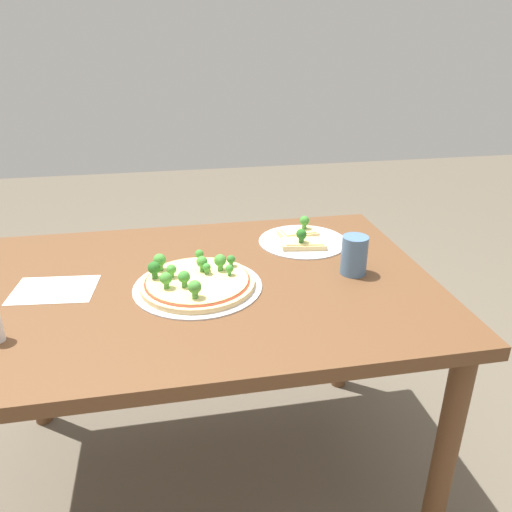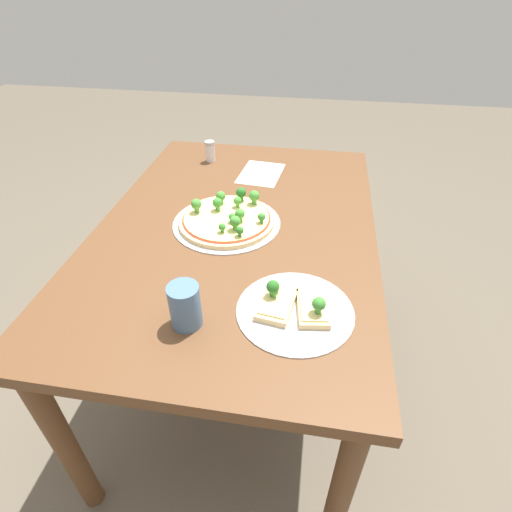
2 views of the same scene
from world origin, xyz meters
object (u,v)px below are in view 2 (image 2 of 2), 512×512
object	(u,v)px
dining_table	(237,247)
pizza_tray_whole	(227,219)
pizza_tray_slice	(294,306)
condiment_shaker	(210,151)
drinking_cup	(185,306)

from	to	relation	value
dining_table	pizza_tray_whole	bearing A→B (deg)	89.63
pizza_tray_whole	pizza_tray_slice	size ratio (longest dim) A/B	1.20
pizza_tray_whole	condiment_shaker	world-z (taller)	condiment_shaker
pizza_tray_whole	drinking_cup	bearing A→B (deg)	-179.82
dining_table	drinking_cup	bearing A→B (deg)	176.23
dining_table	pizza_tray_slice	xyz separation A→B (m)	(-0.35, -0.21, 0.10)
drinking_cup	condiment_shaker	world-z (taller)	drinking_cup
pizza_tray_slice	condiment_shaker	world-z (taller)	condiment_shaker
pizza_tray_slice	condiment_shaker	distance (m)	0.91
dining_table	condiment_shaker	size ratio (longest dim) A/B	15.26
dining_table	condiment_shaker	distance (m)	0.52
dining_table	condiment_shaker	bearing A→B (deg)	23.80
dining_table	pizza_tray_whole	xyz separation A→B (m)	(0.00, 0.03, 0.11)
pizza_tray_whole	pizza_tray_slice	world-z (taller)	pizza_tray_whole
pizza_tray_whole	condiment_shaker	bearing A→B (deg)	20.57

